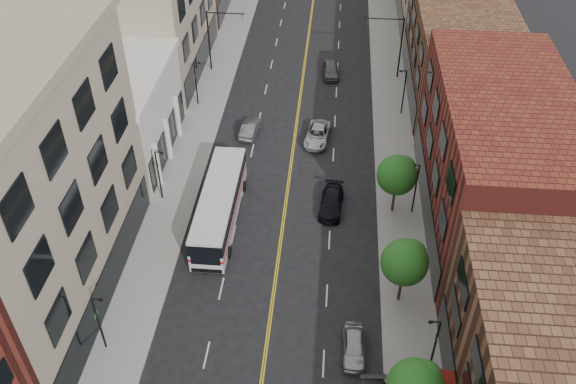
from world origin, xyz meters
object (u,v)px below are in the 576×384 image
(city_bus, at_px, (219,204))
(car_lane_c, at_px, (331,69))
(car_parked_far, at_px, (354,346))
(car_lane_b, at_px, (318,135))
(car_lane_a, at_px, (331,202))
(car_lane_behind, at_px, (250,128))

(city_bus, distance_m, car_lane_c, 27.70)
(car_parked_far, distance_m, car_lane_b, 25.53)
(car_lane_a, bearing_deg, city_bus, -161.10)
(city_bus, distance_m, car_lane_behind, 13.46)
(car_lane_behind, relative_size, car_lane_a, 0.88)
(car_lane_a, distance_m, car_lane_b, 10.47)
(car_lane_behind, height_order, car_lane_c, car_lane_c)
(car_lane_behind, bearing_deg, car_parked_far, 118.98)
(car_parked_far, bearing_deg, car_lane_c, 93.16)
(car_lane_a, height_order, car_lane_c, car_lane_c)
(car_lane_behind, height_order, car_lane_b, car_lane_b)
(car_parked_far, distance_m, car_lane_a, 15.06)
(car_lane_b, bearing_deg, car_lane_c, 92.98)
(city_bus, bearing_deg, car_lane_b, 59.16)
(car_lane_b, bearing_deg, car_lane_behind, -178.52)
(car_parked_far, relative_size, car_lane_a, 0.83)
(car_lane_a, bearing_deg, car_lane_b, 103.73)
(car_parked_far, relative_size, car_lane_behind, 0.94)
(car_lane_a, relative_size, car_lane_b, 0.94)
(car_lane_behind, bearing_deg, city_bus, 93.47)
(city_bus, height_order, car_lane_a, city_bus)
(city_bus, relative_size, car_parked_far, 3.22)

